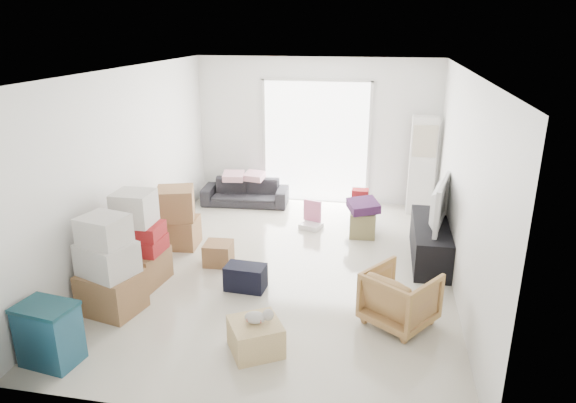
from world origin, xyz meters
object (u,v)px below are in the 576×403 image
(sofa, at_px, (245,188))
(wood_crate, at_px, (256,337))
(television, at_px, (432,219))
(storage_bins, at_px, (49,334))
(armchair, at_px, (400,295))
(tv_console, at_px, (430,241))
(ottoman, at_px, (362,224))
(ac_tower, at_px, (422,166))
(kids_table, at_px, (360,199))

(sofa, relative_size, wood_crate, 3.19)
(television, height_order, storage_bins, television)
(sofa, bearing_deg, wood_crate, -77.35)
(armchair, xyz_separation_m, wood_crate, (-1.47, -0.82, -0.19))
(armchair, height_order, storage_bins, armchair)
(tv_console, height_order, storage_bins, storage_bins)
(television, bearing_deg, wood_crate, 156.48)
(armchair, distance_m, ottoman, 2.58)
(television, height_order, ottoman, television)
(ottoman, bearing_deg, ac_tower, 53.73)
(ac_tower, xyz_separation_m, tv_console, (0.05, -1.99, -0.60))
(storage_bins, bearing_deg, ottoman, 53.41)
(sofa, relative_size, kids_table, 2.66)
(storage_bins, bearing_deg, kids_table, 57.80)
(armchair, distance_m, kids_table, 3.15)
(tv_console, bearing_deg, armchair, -103.97)
(sofa, distance_m, wood_crate, 4.68)
(ac_tower, xyz_separation_m, television, (0.05, -1.99, -0.26))
(storage_bins, bearing_deg, sofa, 82.79)
(kids_table, bearing_deg, ac_tower, 35.10)
(tv_console, bearing_deg, kids_table, 130.69)
(storage_bins, bearing_deg, wood_crate, 16.03)
(sofa, height_order, storage_bins, storage_bins)
(ottoman, bearing_deg, wood_crate, -105.54)
(kids_table, bearing_deg, wood_crate, -102.22)
(ac_tower, height_order, tv_console, ac_tower)
(ottoman, xyz_separation_m, wood_crate, (-0.93, -3.34, -0.04))
(tv_console, distance_m, sofa, 3.74)
(ottoman, bearing_deg, storage_bins, -126.59)
(ac_tower, relative_size, armchair, 2.45)
(sofa, bearing_deg, television, -33.27)
(ac_tower, xyz_separation_m, armchair, (-0.41, -3.81, -0.52))
(ac_tower, distance_m, wood_crate, 5.05)
(tv_console, relative_size, storage_bins, 2.50)
(television, relative_size, ottoman, 2.81)
(ac_tower, relative_size, wood_crate, 3.48)
(television, distance_m, sofa, 3.75)
(television, relative_size, kids_table, 1.89)
(sofa, distance_m, kids_table, 2.26)
(sofa, height_order, wood_crate, sofa)
(ottoman, bearing_deg, television, -34.53)
(wood_crate, bearing_deg, storage_bins, -163.97)
(tv_console, bearing_deg, television, 0.00)
(television, bearing_deg, kids_table, 53.25)
(tv_console, xyz_separation_m, kids_table, (-1.08, 1.26, 0.15))
(sofa, bearing_deg, ottoman, -30.80)
(sofa, height_order, armchair, armchair)
(ac_tower, xyz_separation_m, storage_bins, (-3.85, -5.20, -0.55))
(ac_tower, distance_m, armchair, 3.87)
(ac_tower, xyz_separation_m, ottoman, (-0.95, -1.30, -0.67))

